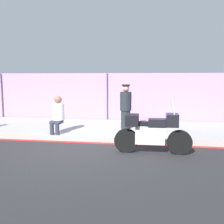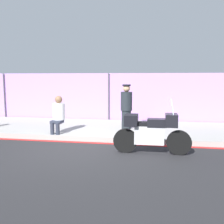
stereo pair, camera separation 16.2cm
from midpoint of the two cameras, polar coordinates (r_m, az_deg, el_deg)
ground_plane at (r=7.79m, az=-6.24°, el=-8.03°), size 120.00×120.00×0.00m
sidewalk at (r=10.28m, az=-2.13°, el=-3.68°), size 38.37×3.57×0.17m
curb_paint_stripe at (r=8.52m, az=-4.76°, el=-6.63°), size 38.37×0.18×0.01m
storefront_fence at (r=11.97m, az=-0.28°, el=2.99°), size 36.45×0.17×2.28m
motorcycle at (r=7.26m, az=9.16°, el=-4.16°), size 2.13×0.51×1.53m
officer_standing at (r=9.78m, az=3.63°, el=1.21°), size 0.43×0.43×1.65m
person_seated_on_curb at (r=9.23m, az=-11.12°, el=-0.13°), size 0.42×0.68×1.28m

